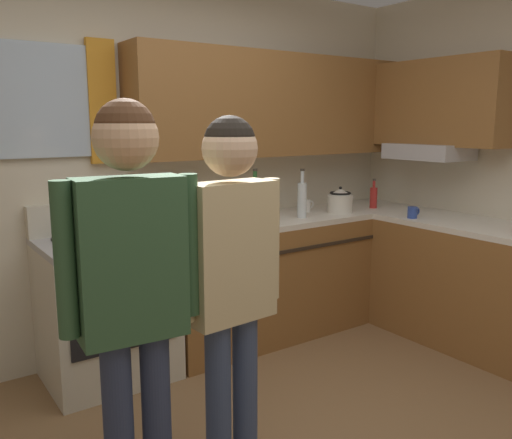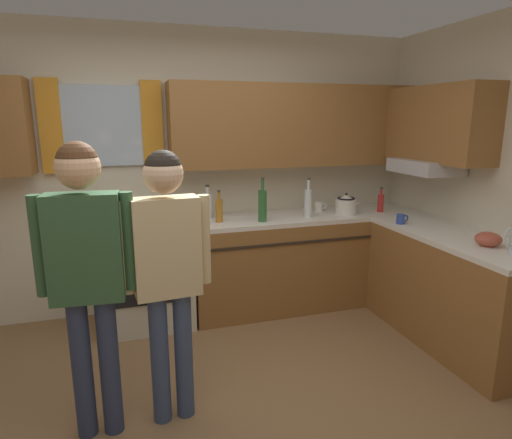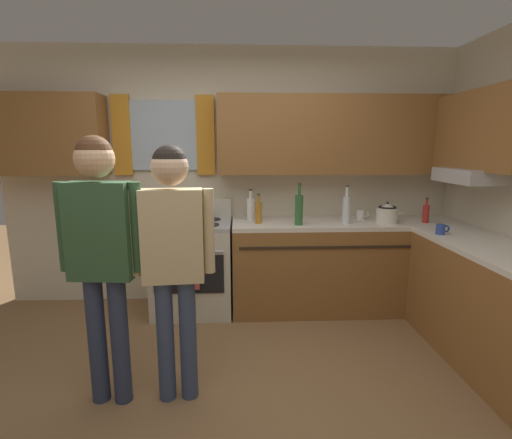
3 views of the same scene
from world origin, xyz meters
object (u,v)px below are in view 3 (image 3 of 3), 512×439
stove_oven (193,265)px  bottle_tall_clear (346,209)px  mug_cobalt_blue (441,229)px  bottle_sauce_red (426,213)px  bottle_oil_amber (258,212)px  bottle_milk_white (251,208)px  mug_ceramic_white (361,215)px  adult_in_plaid (173,246)px  stovetop_kettle (387,213)px  adult_left (101,241)px  bottle_wine_green (299,209)px

stove_oven → bottle_tall_clear: (1.48, -0.12, 0.57)m
mug_cobalt_blue → bottle_sauce_red: bearing=77.2°
bottle_oil_amber → bottle_sauce_red: bearing=-1.4°
bottle_milk_white → bottle_oil_amber: bearing=-66.3°
bottle_sauce_red → mug_cobalt_blue: (-0.11, -0.50, -0.05)m
mug_ceramic_white → adult_in_plaid: 2.19m
stovetop_kettle → adult_left: (-2.25, -1.27, 0.07)m
mug_cobalt_blue → bottle_tall_clear: bearing=143.7°
bottle_wine_green → stovetop_kettle: bearing=3.6°
adult_left → mug_ceramic_white: bearing=35.4°
mug_ceramic_white → bottle_milk_white: bearing=179.6°
bottle_sauce_red → mug_cobalt_blue: bottle_sauce_red is taller
stove_oven → bottle_sauce_red: bottle_sauce_red is taller
bottle_tall_clear → stovetop_kettle: bottle_tall_clear is taller
stovetop_kettle → bottle_tall_clear: bearing=-178.9°
bottle_sauce_red → stovetop_kettle: size_ratio=0.90×
adult_left → bottle_tall_clear: bearing=34.3°
bottle_wine_green → adult_left: 1.85m
stovetop_kettle → adult_left: size_ratio=0.16×
bottle_tall_clear → bottle_sauce_red: size_ratio=1.49×
bottle_tall_clear → stove_oven: bearing=175.5°
bottle_wine_green → bottle_sauce_red: bottle_wine_green is taller
bottle_tall_clear → adult_left: adult_left is taller
bottle_oil_amber → bottle_sauce_red: (1.62, -0.04, -0.02)m
bottle_milk_white → stove_oven: bearing=-171.1°
mug_ceramic_white → stovetop_kettle: stovetop_kettle is taller
stovetop_kettle → adult_left: bearing=-150.5°
stovetop_kettle → mug_cobalt_blue: bearing=-61.9°
mug_cobalt_blue → stovetop_kettle: bearing=118.1°
bottle_wine_green → mug_ceramic_white: bottle_wine_green is taller
bottle_tall_clear → stovetop_kettle: 0.40m
bottle_sauce_red → adult_in_plaid: (-2.20, -1.26, 0.04)m
mug_cobalt_blue → stovetop_kettle: (-0.27, 0.50, 0.05)m
mug_ceramic_white → bottle_sauce_red: bearing=-18.6°
stovetop_kettle → mug_ceramic_white: bearing=134.7°
bottle_tall_clear → bottle_milk_white: (-0.90, 0.21, -0.02)m
bottle_tall_clear → bottle_wine_green: bearing=-174.3°
bottle_wine_green → bottle_milk_white: bearing=150.3°
bottle_oil_amber → adult_in_plaid: (-0.59, -1.30, 0.02)m
bottle_wine_green → mug_ceramic_white: bearing=20.1°
mug_ceramic_white → adult_left: (-2.06, -1.46, 0.11)m
stovetop_kettle → adult_left: 2.59m
bottle_milk_white → bottle_sauce_red: (1.69, -0.20, -0.03)m
stovetop_kettle → adult_in_plaid: adult_in_plaid is taller
stove_oven → bottle_wine_green: 1.19m
bottle_wine_green → bottle_sauce_red: 1.24m
bottle_sauce_red → mug_ceramic_white: bottle_sauce_red is taller
bottle_tall_clear → stovetop_kettle: size_ratio=1.34×
bottle_oil_amber → bottle_tall_clear: bearing=-3.2°
bottle_oil_amber → mug_cobalt_blue: 1.60m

